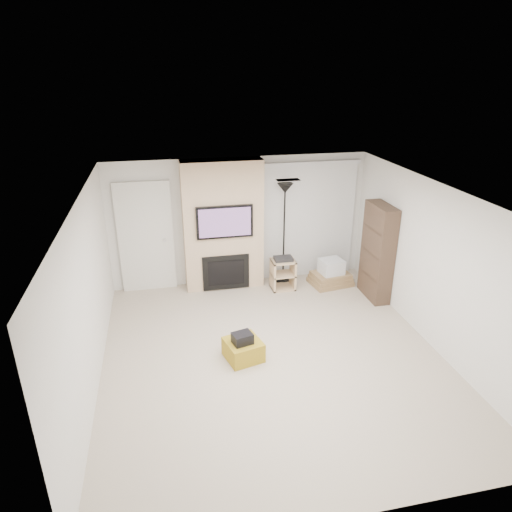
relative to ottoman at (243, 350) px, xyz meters
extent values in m
cube|color=#BDAC97|center=(0.44, -0.04, -0.15)|extent=(5.00, 5.50, 0.00)
cube|color=white|center=(0.44, -0.04, 2.35)|extent=(5.00, 5.50, 0.00)
cube|color=silver|center=(0.44, 2.71, 1.10)|extent=(5.00, 0.00, 2.50)
cube|color=silver|center=(0.44, -2.79, 1.10)|extent=(5.00, 0.00, 2.50)
cube|color=silver|center=(-2.06, -0.04, 1.10)|extent=(0.00, 5.50, 2.50)
cube|color=silver|center=(2.94, -0.04, 1.10)|extent=(0.00, 5.50, 2.50)
cube|color=silver|center=(0.84, 0.76, 2.35)|extent=(0.35, 0.18, 0.01)
cube|color=#A0831C|center=(0.00, 0.00, 0.00)|extent=(0.61, 0.61, 0.30)
cube|color=black|center=(-0.02, -0.05, 0.23)|extent=(0.33, 0.28, 0.16)
cube|color=#CFAD89|center=(0.09, 2.51, 1.10)|extent=(1.50, 0.40, 2.50)
cube|color=black|center=(0.09, 2.28, 1.25)|extent=(1.05, 0.06, 0.62)
cube|color=#53385B|center=(0.09, 2.24, 1.25)|extent=(0.96, 0.00, 0.54)
cube|color=black|center=(0.09, 2.30, 0.22)|extent=(0.90, 0.04, 0.70)
cube|color=black|center=(0.09, 2.28, 0.22)|extent=(0.70, 0.02, 0.50)
cube|color=silver|center=(-1.36, 2.67, 0.92)|extent=(1.02, 0.08, 2.14)
cube|color=beige|center=(-1.36, 2.68, 0.87)|extent=(0.90, 0.05, 2.05)
cylinder|color=silver|center=(-1.02, 2.63, 0.85)|extent=(0.07, 0.06, 0.07)
cube|color=silver|center=(1.84, 2.65, 2.18)|extent=(1.98, 0.10, 0.08)
cube|color=silver|center=(1.84, 2.66, 0.99)|extent=(1.90, 0.03, 2.29)
cylinder|color=black|center=(1.28, 2.46, -0.13)|extent=(0.30, 0.30, 0.03)
cylinder|color=black|center=(1.28, 2.46, 0.81)|extent=(0.03, 0.03, 1.88)
cone|color=black|center=(1.28, 2.46, 1.78)|extent=(0.30, 0.30, 0.19)
cube|color=#D7B486|center=(0.98, 2.13, 0.15)|extent=(0.04, 0.38, 0.60)
cube|color=#D7B486|center=(1.39, 2.13, 0.15)|extent=(0.04, 0.38, 0.60)
cube|color=#D7B486|center=(1.18, 2.13, -0.14)|extent=(0.45, 0.38, 0.03)
cube|color=#D7B486|center=(1.18, 2.13, 0.15)|extent=(0.45, 0.38, 0.03)
cube|color=#D7B486|center=(1.18, 2.13, 0.43)|extent=(0.45, 0.38, 0.03)
cube|color=black|center=(1.18, 2.13, 0.48)|extent=(0.35, 0.25, 0.06)
cube|color=#99774D|center=(2.17, 2.11, -0.11)|extent=(0.86, 0.70, 0.09)
cube|color=#99774D|center=(2.17, 2.11, -0.03)|extent=(0.82, 0.66, 0.08)
cube|color=#99774D|center=(2.17, 2.11, 0.05)|extent=(0.78, 0.62, 0.08)
cube|color=silver|center=(2.17, 2.11, 0.23)|extent=(0.48, 0.44, 0.29)
cube|color=#39291E|center=(2.78, 1.45, 0.75)|extent=(0.30, 0.80, 1.80)
cube|color=#39291E|center=(2.76, 1.45, 0.30)|extent=(0.26, 0.72, 0.02)
cube|color=#39291E|center=(2.76, 1.45, 0.75)|extent=(0.26, 0.72, 0.02)
cube|color=#39291E|center=(2.76, 1.45, 1.20)|extent=(0.26, 0.72, 0.02)
camera|label=1|loc=(-1.00, -5.63, 3.91)|focal=32.00mm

